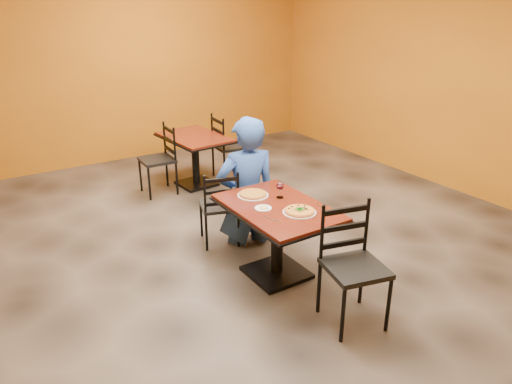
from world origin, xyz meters
TOP-DOWN VIEW (x-y plane):
  - floor at (0.00, 0.00)m, footprint 7.00×8.00m
  - wall_back at (0.00, 4.00)m, footprint 7.00×0.01m
  - wall_right at (3.50, 0.00)m, footprint 0.01×8.00m
  - table_main at (0.00, -0.50)m, footprint 0.83×1.23m
  - table_second at (0.43, 2.19)m, footprint 0.84×1.17m
  - chair_main_near at (0.10, -1.46)m, footprint 0.56×0.56m
  - chair_main_far at (-0.14, 0.43)m, footprint 0.50×0.50m
  - chair_second_left at (-0.16, 2.19)m, footprint 0.46×0.46m
  - chair_second_right at (1.02, 2.19)m, footprint 0.47×0.47m
  - diner at (0.14, 0.30)m, footprint 0.77×0.59m
  - plate_main at (0.08, -0.74)m, footprint 0.31×0.31m
  - pizza_main at (0.08, -0.74)m, footprint 0.28×0.28m
  - plate_far at (-0.06, -0.16)m, footprint 0.31×0.31m
  - pizza_far at (-0.06, -0.16)m, footprint 0.28×0.28m
  - side_plate at (-0.15, -0.48)m, footprint 0.16×0.16m
  - dip at (-0.15, -0.48)m, footprint 0.09×0.09m
  - wine_glass at (0.13, -0.34)m, footprint 0.08×0.08m
  - fork at (-0.22, -0.72)m, footprint 0.07×0.19m
  - knife at (0.32, -0.75)m, footprint 0.06×0.21m

SIDE VIEW (x-z plane):
  - floor at x=0.00m, z-range -0.01..0.01m
  - chair_main_far at x=-0.14m, z-range 0.00..0.88m
  - chair_second_left at x=-0.16m, z-range 0.00..0.97m
  - chair_second_right at x=1.02m, z-range 0.00..0.99m
  - chair_main_near at x=0.10m, z-range 0.00..1.03m
  - table_second at x=0.43m, z-range 0.18..0.93m
  - table_main at x=0.00m, z-range 0.18..0.93m
  - diner at x=0.14m, z-range 0.00..1.44m
  - fork at x=-0.22m, z-range 0.75..0.75m
  - knife at x=0.32m, z-range 0.75..0.75m
  - plate_main at x=0.08m, z-range 0.75..0.76m
  - plate_far at x=-0.06m, z-range 0.75..0.76m
  - side_plate at x=-0.15m, z-range 0.75..0.76m
  - dip at x=-0.15m, z-range 0.76..0.77m
  - pizza_main at x=0.08m, z-range 0.76..0.78m
  - pizza_far at x=-0.06m, z-range 0.76..0.78m
  - wine_glass at x=0.13m, z-range 0.75..0.93m
  - wall_back at x=0.00m, z-range 0.00..3.00m
  - wall_right at x=3.50m, z-range 0.00..3.00m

